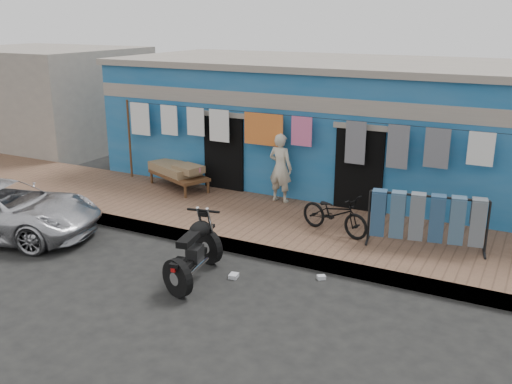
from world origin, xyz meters
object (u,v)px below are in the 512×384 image
object	(u,v)px
bicycle	(335,209)
charpoy	(179,176)
seated_person	(280,168)
jeans_rack	(427,220)
motorcycle	(194,249)
car	(2,209)

from	to	relation	value
bicycle	charpoy	bearing A→B (deg)	91.48
charpoy	bicycle	bearing A→B (deg)	-14.09
seated_person	jeans_rack	world-z (taller)	seated_person
bicycle	motorcycle	distance (m)	3.12
bicycle	motorcycle	world-z (taller)	bicycle
seated_person	bicycle	xyz separation A→B (m)	(1.85, -1.36, -0.31)
charpoy	motorcycle	bearing A→B (deg)	-51.99
car	motorcycle	world-z (taller)	car
jeans_rack	seated_person	bearing A→B (deg)	160.69
car	bicycle	xyz separation A→B (m)	(6.35, 2.76, 0.16)
charpoy	jeans_rack	xyz separation A→B (m)	(6.39, -1.07, 0.23)
bicycle	jeans_rack	bearing A→B (deg)	-71.73
charpoy	car	bearing A→B (deg)	-113.92
motorcycle	charpoy	world-z (taller)	motorcycle
jeans_rack	bicycle	bearing A→B (deg)	-177.29
bicycle	car	bearing A→B (deg)	129.07
car	motorcycle	bearing A→B (deg)	-104.72
car	jeans_rack	xyz separation A→B (m)	(8.13, 2.85, 0.20)
bicycle	jeans_rack	xyz separation A→B (m)	(1.78, 0.08, 0.04)
bicycle	motorcycle	size ratio (longest dim) A/B	0.85
seated_person	motorcycle	size ratio (longest dim) A/B	0.89
seated_person	jeans_rack	distance (m)	3.86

